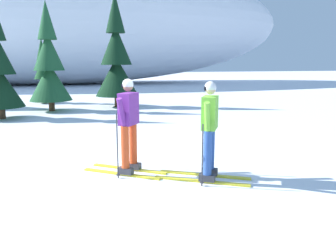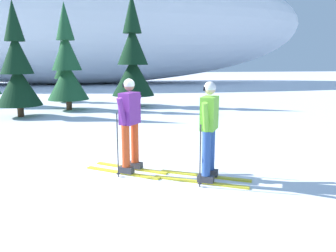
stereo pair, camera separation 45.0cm
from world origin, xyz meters
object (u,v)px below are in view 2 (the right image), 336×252
object	(u,v)px
skier_lime_jacket	(209,129)
pine_tree_far_right	(133,60)
pine_tree_center_right	(67,66)
pine_tree_center_left	(17,69)
skier_purple_jacket	(130,124)
pine_tree_center	(63,76)

from	to	relation	value
skier_lime_jacket	pine_tree_far_right	xyz separation A→B (m)	(-0.58, 10.45, 1.23)
pine_tree_center_right	skier_lime_jacket	bearing A→B (deg)	-70.28
pine_tree_center_left	skier_lime_jacket	bearing A→B (deg)	-57.66
pine_tree_center_left	pine_tree_center_right	bearing A→B (deg)	45.14
skier_purple_jacket	pine_tree_center_left	xyz separation A→B (m)	(-3.78, 7.36, 0.88)
skier_purple_jacket	pine_tree_far_right	world-z (taller)	pine_tree_far_right
pine_tree_center_right	pine_tree_far_right	bearing A→B (deg)	14.46
skier_purple_jacket	pine_tree_center	size ratio (longest dim) A/B	0.55
pine_tree_center_left	pine_tree_center_right	xyz separation A→B (m)	(1.63, 1.64, 0.10)
skier_purple_jacket	pine_tree_far_right	size ratio (longest dim) A/B	0.35
skier_lime_jacket	pine_tree_far_right	bearing A→B (deg)	93.18
skier_lime_jacket	pine_tree_center_right	distance (m)	10.36
pine_tree_center_left	pine_tree_far_right	world-z (taller)	pine_tree_far_right
pine_tree_far_right	skier_lime_jacket	bearing A→B (deg)	-86.82
pine_tree_center_right	skier_purple_jacket	bearing A→B (deg)	-76.58
skier_lime_jacket	pine_tree_far_right	size ratio (longest dim) A/B	0.34
skier_purple_jacket	pine_tree_center	xyz separation A→B (m)	(-2.73, 12.08, 0.42)
skier_lime_jacket	pine_tree_center_left	xyz separation A→B (m)	(-5.11, 8.07, 0.89)
pine_tree_center	pine_tree_center_left	bearing A→B (deg)	-102.42
pine_tree_far_right	skier_purple_jacket	bearing A→B (deg)	-94.42
pine_tree_center_right	pine_tree_center_left	bearing A→B (deg)	-134.86
skier_purple_jacket	pine_tree_center	bearing A→B (deg)	102.75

